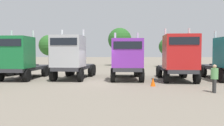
% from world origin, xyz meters
% --- Properties ---
extents(ground, '(200.00, 200.00, 0.00)m').
position_xyz_m(ground, '(0.00, 0.00, 0.00)').
color(ground, gray).
extents(semi_truck_green, '(2.67, 6.35, 4.17)m').
position_xyz_m(semi_truck_green, '(-6.69, 1.28, 1.84)').
color(semi_truck_green, '#333338').
rests_on(semi_truck_green, ground).
extents(semi_truck_silver, '(3.02, 6.39, 4.25)m').
position_xyz_m(semi_truck_silver, '(-2.43, 1.60, 1.88)').
color(semi_truck_silver, '#333338').
rests_on(semi_truck_silver, ground).
extents(semi_truck_purple, '(2.68, 6.44, 3.96)m').
position_xyz_m(semi_truck_purple, '(2.21, 1.48, 1.75)').
color(semi_truck_purple, '#333338').
rests_on(semi_truck_purple, ground).
extents(semi_truck_red, '(2.80, 6.35, 4.24)m').
position_xyz_m(semi_truck_red, '(6.29, 0.84, 1.88)').
color(semi_truck_red, '#333338').
rests_on(semi_truck_red, ground).
extents(visitor_with_camera, '(0.47, 0.47, 1.61)m').
position_xyz_m(visitor_with_camera, '(7.09, -4.09, 0.92)').
color(visitor_with_camera, '#353535').
rests_on(visitor_with_camera, ground).
extents(traffic_cone_near, '(0.36, 0.36, 0.59)m').
position_xyz_m(traffic_cone_near, '(3.94, -1.78, 0.30)').
color(traffic_cone_near, '#F2590C').
rests_on(traffic_cone_near, ground).
extents(oak_far_left, '(3.59, 3.59, 5.36)m').
position_xyz_m(oak_far_left, '(-10.76, 21.55, 3.55)').
color(oak_far_left, '#4C3823').
rests_on(oak_far_left, ground).
extents(oak_far_centre, '(4.13, 4.13, 6.63)m').
position_xyz_m(oak_far_centre, '(1.47, 22.54, 4.55)').
color(oak_far_centre, '#4C3823').
rests_on(oak_far_centre, ground).
extents(oak_far_right, '(2.81, 2.81, 4.68)m').
position_xyz_m(oak_far_right, '(9.22, 19.74, 3.25)').
color(oak_far_right, '#4C3823').
rests_on(oak_far_right, ground).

